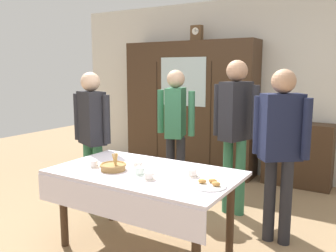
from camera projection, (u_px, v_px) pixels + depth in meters
The scene contains 21 objects.
ground_plane at pixel (157, 240), 3.42m from camera, with size 12.00×12.00×0.00m, color #997A56.
back_wall at pixel (250, 88), 5.45m from camera, with size 6.40×0.10×2.70m, color silver.
dining_table at pixel (143, 183), 3.12m from camera, with size 1.65×0.96×0.74m.
wall_cabinet at pixel (189, 107), 5.71m from camera, with size 2.18×0.46×2.07m.
mantel_clock at pixel (197, 33), 5.46m from camera, with size 0.18×0.11×0.24m.
bookshelf_low at pixel (297, 154), 4.97m from camera, with size 0.93×0.35×0.90m.
book_stack at pixel (299, 121), 4.90m from camera, with size 0.13×0.16×0.06m.
tea_cup_back_edge at pixel (149, 176), 2.88m from camera, with size 0.13×0.13×0.06m.
tea_cup_near_right at pixel (94, 164), 3.25m from camera, with size 0.13×0.13×0.06m.
tea_cup_mid_left at pixel (140, 172), 3.02m from camera, with size 0.13×0.13×0.06m.
tea_cup_mid_right at pixel (192, 173), 2.96m from camera, with size 0.13×0.13×0.06m.
tea_cup_front_edge at pixel (138, 166), 3.20m from camera, with size 0.13×0.13×0.06m.
bread_basket at pixel (113, 166), 3.15m from camera, with size 0.24×0.24×0.16m.
pastry_plate at pixel (209, 185), 2.72m from camera, with size 0.28×0.28×0.05m.
spoon_center at pixel (183, 182), 2.81m from camera, with size 0.12×0.02×0.01m.
spoon_near_left at pixel (163, 168), 3.21m from camera, with size 0.12×0.02×0.01m.
spoon_far_right at pixel (148, 164), 3.37m from camera, with size 0.12×0.02×0.01m.
person_by_cabinet at pixel (235, 121), 3.90m from camera, with size 0.52×0.40×1.74m.
person_beside_shelf at pixel (176, 122), 4.37m from camera, with size 0.52×0.40×1.63m.
person_behind_table_left at pixel (92, 128), 4.00m from camera, with size 0.52×0.33×1.61m.
person_behind_table_right at pixel (281, 140), 3.23m from camera, with size 0.52×0.38×1.64m.
Camera 1 is at (1.75, -2.69, 1.63)m, focal length 37.74 mm.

